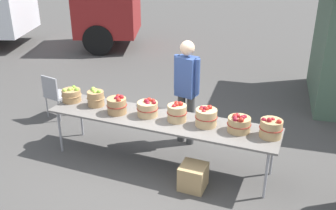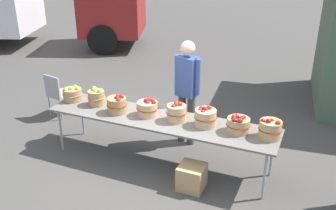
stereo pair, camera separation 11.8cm
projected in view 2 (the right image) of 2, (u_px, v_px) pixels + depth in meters
The scene contains 13 objects.
ground_plane at pixel (160, 162), 5.91m from camera, with size 40.00×40.00×0.00m, color #474442.
market_table at pixel (160, 121), 5.62m from camera, with size 3.50×0.76×0.75m.
apple_basket_green_0 at pixel (73, 94), 6.20m from camera, with size 0.32×0.32×0.25m.
apple_basket_green_1 at pixel (96, 97), 6.03m from camera, with size 0.28×0.28×0.29m.
apple_basket_red_0 at pixel (117, 104), 5.76m from camera, with size 0.31×0.31×0.29m.
apple_basket_red_1 at pixel (147, 108), 5.67m from camera, with size 0.33×0.33×0.27m.
apple_basket_red_2 at pixel (176, 112), 5.50m from camera, with size 0.30×0.30×0.30m.
apple_basket_red_3 at pixel (205, 117), 5.35m from camera, with size 0.32×0.32×0.30m.
apple_basket_red_4 at pixel (238, 124), 5.18m from camera, with size 0.33×0.33×0.26m.
apple_basket_red_5 at pixel (270, 129), 5.02m from camera, with size 0.32×0.32×0.30m.
vendor_adult at pixel (187, 85), 6.07m from camera, with size 0.46×0.30×1.77m.
folding_chair at pixel (58, 92), 7.23m from camera, with size 0.47×0.47×0.86m.
produce_crate at pixel (192, 177), 5.23m from camera, with size 0.35×0.35×0.35m, color tan.
Camera 2 is at (2.10, -4.59, 3.21)m, focal length 40.45 mm.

